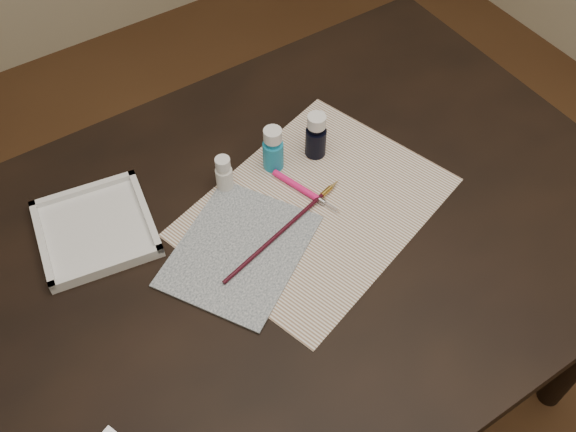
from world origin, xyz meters
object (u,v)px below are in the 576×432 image
paper (316,207)px  paint_bottle_cyan (273,149)px  palette_tray (96,228)px  paint_bottle_white (224,174)px  canvas (240,250)px  paint_bottle_navy (316,136)px

paper → paint_bottle_cyan: size_ratio=4.78×
paint_bottle_cyan → palette_tray: paint_bottle_cyan is taller
paper → paint_bottle_white: 0.18m
paper → paint_bottle_cyan: bearing=95.0°
paint_bottle_cyan → palette_tray: bearing=173.7°
canvas → paint_bottle_navy: 0.28m
paint_bottle_white → palette_tray: 0.25m
paint_bottle_navy → palette_tray: 0.44m
canvas → paint_bottle_white: paint_bottle_white is taller
paper → paint_bottle_navy: paint_bottle_navy is taller
paper → palette_tray: bearing=155.2°
canvas → paint_bottle_white: size_ratio=3.31×
paint_bottle_navy → paint_bottle_cyan: bearing=169.3°
paint_bottle_white → palette_tray: (-0.25, 0.03, -0.03)m
paint_bottle_white → paper: bearing=-48.7°
paper → canvas: size_ratio=1.79×
paint_bottle_cyan → palette_tray: 0.35m
canvas → paint_bottle_cyan: size_ratio=2.67×
paint_bottle_white → paint_bottle_cyan: 0.11m
paint_bottle_navy → palette_tray: size_ratio=0.50×
paint_bottle_cyan → paint_bottle_navy: 0.09m
paint_bottle_cyan → paint_bottle_navy: (0.09, -0.02, 0.00)m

